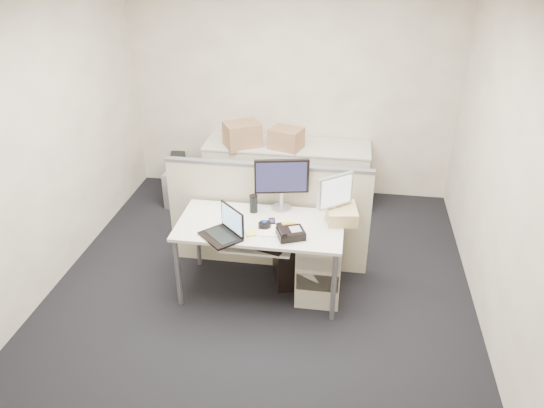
% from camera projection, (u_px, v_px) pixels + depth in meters
% --- Properties ---
extents(floor, '(4.00, 4.50, 0.01)m').
position_uv_depth(floor, '(261.00, 290.00, 5.13)').
color(floor, black).
rests_on(floor, ground).
extents(wall_back, '(4.00, 0.02, 2.70)m').
position_uv_depth(wall_back, '(291.00, 88.00, 6.45)').
color(wall_back, silver).
rests_on(wall_back, ground).
extents(wall_front, '(4.00, 0.02, 2.70)m').
position_uv_depth(wall_front, '(178.00, 348.00, 2.53)').
color(wall_front, silver).
rests_on(wall_front, ground).
extents(wall_left, '(0.02, 4.50, 2.70)m').
position_uv_depth(wall_left, '(40.00, 147.00, 4.76)').
color(wall_left, silver).
rests_on(wall_left, ground).
extents(wall_right, '(0.02, 4.50, 2.70)m').
position_uv_depth(wall_right, '(506.00, 176.00, 4.22)').
color(wall_right, silver).
rests_on(wall_right, ground).
extents(desk, '(1.50, 0.75, 0.73)m').
position_uv_depth(desk, '(260.00, 230.00, 4.81)').
color(desk, silver).
rests_on(desk, floor).
extents(keyboard_tray, '(0.62, 0.32, 0.02)m').
position_uv_depth(keyboard_tray, '(257.00, 245.00, 4.68)').
color(keyboard_tray, silver).
rests_on(keyboard_tray, desk).
extents(drawer_pedestal, '(0.40, 0.55, 0.65)m').
position_uv_depth(drawer_pedestal, '(320.00, 263.00, 4.94)').
color(drawer_pedestal, beige).
rests_on(drawer_pedestal, floor).
extents(cubicle_partition, '(2.00, 0.06, 1.10)m').
position_uv_depth(cubicle_partition, '(268.00, 217.00, 5.25)').
color(cubicle_partition, '#BAB595').
rests_on(cubicle_partition, floor).
extents(back_counter, '(2.00, 0.60, 0.72)m').
position_uv_depth(back_counter, '(287.00, 173.00, 6.64)').
color(back_counter, beige).
rests_on(back_counter, floor).
extents(monitor_main, '(0.54, 0.29, 0.51)m').
position_uv_depth(monitor_main, '(282.00, 185.00, 4.92)').
color(monitor_main, black).
rests_on(monitor_main, desk).
extents(monitor_small, '(0.40, 0.37, 0.44)m').
position_uv_depth(monitor_small, '(335.00, 198.00, 4.75)').
color(monitor_small, '#B7B7BC').
rests_on(monitor_small, desk).
extents(laptop, '(0.43, 0.43, 0.26)m').
position_uv_depth(laptop, '(220.00, 225.00, 4.52)').
color(laptop, black).
rests_on(laptop, desk).
extents(trackball, '(0.12, 0.12, 0.04)m').
position_uv_depth(trackball, '(265.00, 225.00, 4.72)').
color(trackball, black).
rests_on(trackball, desk).
extents(desk_phone, '(0.28, 0.26, 0.07)m').
position_uv_depth(desk_phone, '(291.00, 234.00, 4.57)').
color(desk_phone, black).
rests_on(desk_phone, desk).
extents(paper_stack, '(0.22, 0.27, 0.01)m').
position_uv_depth(paper_stack, '(272.00, 229.00, 4.69)').
color(paper_stack, silver).
rests_on(paper_stack, desk).
extents(sticky_pad, '(0.11, 0.11, 0.01)m').
position_uv_depth(sticky_pad, '(251.00, 233.00, 4.63)').
color(sticky_pad, '#CDD43C').
rests_on(sticky_pad, desk).
extents(travel_mug, '(0.09, 0.09, 0.16)m').
position_uv_depth(travel_mug, '(254.00, 204.00, 4.95)').
color(travel_mug, black).
rests_on(travel_mug, desk).
extents(banana, '(0.20, 0.08, 0.04)m').
position_uv_depth(banana, '(286.00, 224.00, 4.74)').
color(banana, gold).
rests_on(banana, desk).
extents(cellphone, '(0.08, 0.12, 0.02)m').
position_uv_depth(cellphone, '(272.00, 222.00, 4.81)').
color(cellphone, black).
rests_on(cellphone, desk).
extents(manila_folders, '(0.31, 0.37, 0.13)m').
position_uv_depth(manila_folders, '(342.00, 213.00, 4.83)').
color(manila_folders, '#D0BE79').
rests_on(manila_folders, desk).
extents(keyboard, '(0.43, 0.26, 0.02)m').
position_uv_depth(keyboard, '(262.00, 246.00, 4.62)').
color(keyboard, black).
rests_on(keyboard, keyboard_tray).
extents(pc_tower_desk, '(0.29, 0.48, 0.42)m').
position_uv_depth(pc_tower_desk, '(284.00, 262.00, 5.18)').
color(pc_tower_desk, black).
rests_on(pc_tower_desk, floor).
extents(pc_tower_spare_dark, '(0.30, 0.50, 0.43)m').
position_uv_depth(pc_tower_spare_dark, '(179.00, 172.00, 6.99)').
color(pc_tower_spare_dark, black).
rests_on(pc_tower_spare_dark, floor).
extents(pc_tower_spare_silver, '(0.32, 0.52, 0.46)m').
position_uv_depth(pc_tower_spare_silver, '(181.00, 186.00, 6.61)').
color(pc_tower_spare_silver, '#B7B7BC').
rests_on(pc_tower_spare_silver, floor).
extents(cardboard_box_left, '(0.51, 0.47, 0.31)m').
position_uv_depth(cardboard_box_left, '(242.00, 135.00, 6.36)').
color(cardboard_box_left, '#976943').
rests_on(cardboard_box_left, back_counter).
extents(cardboard_box_right, '(0.44, 0.39, 0.27)m').
position_uv_depth(cardboard_box_right, '(286.00, 139.00, 6.30)').
color(cardboard_box_right, '#976943').
rests_on(cardboard_box_right, back_counter).
extents(red_binder, '(0.13, 0.29, 0.26)m').
position_uv_depth(red_binder, '(243.00, 133.00, 6.50)').
color(red_binder, maroon).
rests_on(red_binder, back_counter).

